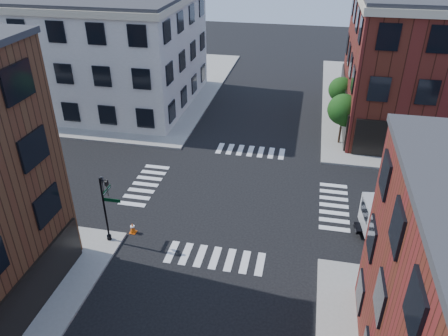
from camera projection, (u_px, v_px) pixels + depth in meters
name	position (u px, v px, depth m)	size (l,w,h in m)	color
ground	(236.00, 195.00, 31.89)	(120.00, 120.00, 0.00)	black
sidewalk_nw	(98.00, 83.00, 53.38)	(30.00, 30.00, 0.15)	gray
building_nw	(87.00, 50.00, 46.08)	(22.00, 16.00, 11.00)	beige
tree_near	(344.00, 111.00, 37.47)	(2.69, 2.69, 4.49)	black
tree_far	(341.00, 91.00, 42.71)	(2.43, 2.43, 4.07)	black
signal_pole	(106.00, 202.00, 25.98)	(1.29, 1.24, 4.60)	black
box_truck	(431.00, 214.00, 26.70)	(8.04, 3.33, 3.55)	silver
traffic_cone	(133.00, 228.00, 27.87)	(0.43, 0.43, 0.75)	#FF5D0B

